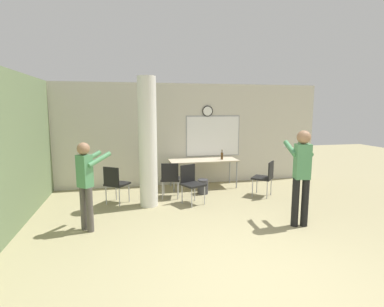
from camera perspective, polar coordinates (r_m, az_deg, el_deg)
ground_plane at (r=4.11m, az=12.67°, el=-23.04°), size 24.00×24.00×0.00m
wall_left_accent at (r=6.02m, az=-31.24°, el=0.32°), size 0.12×7.00×2.80m
wall_back at (r=8.38m, az=-1.62°, el=3.62°), size 8.00×0.15×2.80m
support_pillar at (r=6.51m, az=-8.41°, el=2.04°), size 0.39×0.39×2.80m
folding_table at (r=8.07m, az=2.19°, el=-1.54°), size 1.83×0.67×0.76m
bottle_on_table at (r=8.13m, az=5.72°, el=-0.41°), size 0.07×0.07×0.27m
waste_bin at (r=7.57m, az=2.07°, el=-6.32°), size 0.27×0.27×0.36m
chair_mid_room at (r=7.49m, az=13.77°, el=-4.15°), size 0.62×0.62×0.87m
chair_near_pillar at (r=6.90m, az=-14.42°, el=-5.29°), size 0.61×0.61×0.87m
chair_table_left at (r=7.14m, az=-4.16°, el=-4.54°), size 0.52×0.52×0.87m
chair_table_front at (r=6.74m, az=-0.13°, el=-5.32°), size 0.59×0.59×0.87m
person_playing_side at (r=5.72m, az=20.10°, el=-3.05°), size 0.48×0.71×1.76m
person_watching_back at (r=5.50m, az=-19.49°, el=-4.66°), size 0.59×0.60×1.57m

